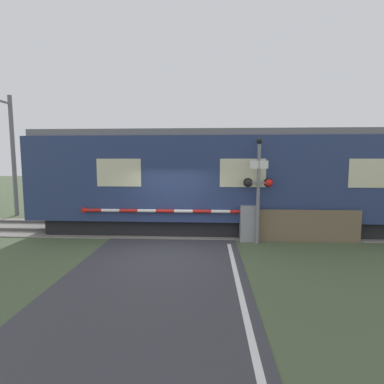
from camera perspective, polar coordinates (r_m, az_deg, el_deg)
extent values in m
plane|color=#475638|center=(9.16, -4.94, -11.50)|extent=(80.00, 80.00, 0.00)
cube|color=gray|center=(12.09, -2.87, -7.02)|extent=(36.00, 3.20, 0.03)
cube|color=#595451|center=(11.38, -3.25, -7.53)|extent=(36.00, 0.08, 0.10)
cube|color=#595451|center=(12.77, -2.52, -6.00)|extent=(36.00, 0.08, 0.10)
cube|color=black|center=(12.02, 8.69, -5.77)|extent=(14.27, 2.52, 0.60)
cube|color=navy|center=(11.78, 8.83, 2.84)|extent=(15.51, 2.96, 3.00)
cube|color=slate|center=(11.79, 8.96, 10.73)|extent=(15.20, 2.72, 0.24)
cube|color=beige|center=(11.56, 31.19, 3.07)|extent=(1.55, 0.02, 0.96)
cube|color=beige|center=(10.28, 9.65, 3.60)|extent=(1.55, 0.02, 0.96)
cube|color=beige|center=(10.69, -13.77, 3.60)|extent=(1.55, 0.02, 0.96)
cube|color=gray|center=(10.46, 10.75, -5.86)|extent=(0.60, 0.44, 1.23)
cylinder|color=gray|center=(10.38, 10.80, -3.72)|extent=(0.16, 0.16, 0.18)
cylinder|color=red|center=(10.35, 9.04, -3.72)|extent=(0.64, 0.11, 0.11)
cylinder|color=white|center=(10.30, 5.49, -3.72)|extent=(0.64, 0.11, 0.11)
cylinder|color=red|center=(10.30, 1.93, -3.70)|extent=(0.64, 0.11, 0.11)
cylinder|color=white|center=(10.33, -1.63, -3.66)|extent=(0.64, 0.11, 0.11)
cylinder|color=red|center=(10.40, -5.14, -3.61)|extent=(0.64, 0.11, 0.11)
cylinder|color=white|center=(10.52, -8.60, -3.56)|extent=(0.64, 0.11, 0.11)
cylinder|color=red|center=(10.66, -11.97, -3.48)|extent=(0.64, 0.11, 0.11)
cylinder|color=white|center=(10.85, -15.24, -3.40)|extent=(0.64, 0.11, 0.11)
cylinder|color=red|center=(11.07, -18.38, -3.32)|extent=(0.64, 0.11, 0.11)
cylinder|color=red|center=(11.19, -19.91, -3.27)|extent=(0.20, 0.02, 0.20)
cylinder|color=gray|center=(10.02, 12.48, -0.50)|extent=(0.11, 0.11, 3.27)
cube|color=gray|center=(9.98, 12.54, 1.73)|extent=(0.78, 0.07, 0.07)
sphere|color=black|center=(9.88, 10.70, 1.73)|extent=(0.24, 0.24, 0.24)
sphere|color=red|center=(9.99, 14.45, 1.69)|extent=(0.24, 0.24, 0.24)
cylinder|color=black|center=(9.99, 10.62, 1.78)|extent=(0.30, 0.06, 0.30)
cylinder|color=black|center=(10.10, 14.33, 1.74)|extent=(0.30, 0.06, 0.30)
cube|color=white|center=(9.92, 12.65, 5.11)|extent=(0.59, 0.02, 0.26)
sphere|color=black|center=(9.97, 12.72, 9.45)|extent=(0.18, 0.18, 0.18)
cylinder|color=slate|center=(17.20, -30.88, 5.83)|extent=(0.20, 0.20, 5.85)
cube|color=#726047|center=(10.79, 19.95, -6.10)|extent=(3.97, 0.06, 1.10)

